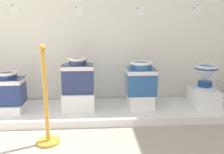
{
  "coord_description": "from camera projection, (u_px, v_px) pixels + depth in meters",
  "views": [
    {
      "loc": [
        1.84,
        -0.39,
        1.16
      ],
      "look_at": [
        2.03,
        2.49,
        0.51
      ],
      "focal_mm": 37.03,
      "sensor_mm": 36.0,
      "label": 1
    }
  ],
  "objects": [
    {
      "name": "plinth_block_pale_glazed",
      "position": [
        10.0,
        107.0,
        2.9
      ],
      "size": [
        0.36,
        0.35,
        0.11
      ],
      "primitive_type": "cube",
      "color": "white",
      "rests_on": "display_platform"
    },
    {
      "name": "info_placard_third",
      "position": [
        140.0,
        11.0,
        3.21
      ],
      "size": [
        0.12,
        0.01,
        0.13
      ],
      "color": "white"
    },
    {
      "name": "info_placard_second",
      "position": [
        79.0,
        10.0,
        3.15
      ],
      "size": [
        0.11,
        0.01,
        0.14
      ],
      "color": "white"
    },
    {
      "name": "stanchion_post_near_left",
      "position": [
        47.0,
        113.0,
        2.26
      ],
      "size": [
        0.23,
        0.23,
        0.99
      ],
      "color": "gold",
      "rests_on": "ground_plane"
    },
    {
      "name": "info_placard_first",
      "position": [
        15.0,
        8.0,
        3.09
      ],
      "size": [
        0.1,
        0.01,
        0.12
      ],
      "color": "white"
    },
    {
      "name": "antique_toilet_leftmost",
      "position": [
        206.0,
        75.0,
        3.03
      ],
      "size": [
        0.32,
        0.32,
        0.33
      ],
      "color": "silver",
      "rests_on": "plinth_block_leftmost"
    },
    {
      "name": "display_platform",
      "position": [
        110.0,
        111.0,
        3.06
      ],
      "size": [
        3.41,
        0.81,
        0.09
      ],
      "primitive_type": "cube",
      "color": "white",
      "rests_on": "ground_plane"
    },
    {
      "name": "info_placard_fourth",
      "position": [
        197.0,
        11.0,
        3.26
      ],
      "size": [
        0.12,
        0.01,
        0.12
      ],
      "color": "white"
    },
    {
      "name": "plinth_block_leftmost",
      "position": [
        204.0,
        97.0,
        3.1
      ],
      "size": [
        0.32,
        0.4,
        0.23
      ],
      "primitive_type": "cube",
      "color": "white",
      "rests_on": "display_platform"
    },
    {
      "name": "antique_toilet_central_ornate",
      "position": [
        141.0,
        77.0,
        3.02
      ],
      "size": [
        0.38,
        0.32,
        0.43
      ],
      "color": "#2C5998",
      "rests_on": "plinth_block_central_ornate"
    },
    {
      "name": "plinth_block_tall_cobalt",
      "position": [
        79.0,
        101.0,
        2.97
      ],
      "size": [
        0.4,
        0.33,
        0.23
      ],
      "primitive_type": "cube",
      "color": "white",
      "rests_on": "display_platform"
    },
    {
      "name": "antique_toilet_tall_cobalt",
      "position": [
        78.0,
        75.0,
        2.9
      ],
      "size": [
        0.4,
        0.25,
        0.45
      ],
      "color": "navy",
      "rests_on": "plinth_block_tall_cobalt"
    },
    {
      "name": "plinth_block_central_ornate",
      "position": [
        140.0,
        100.0,
        3.09
      ],
      "size": [
        0.31,
        0.35,
        0.17
      ],
      "primitive_type": "cube",
      "color": "white",
      "rests_on": "display_platform"
    },
    {
      "name": "antique_toilet_pale_glazed",
      "position": [
        8.0,
        88.0,
        2.85
      ],
      "size": [
        0.38,
        0.28,
        0.41
      ],
      "color": "navy",
      "rests_on": "plinth_block_pale_glazed"
    }
  ]
}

